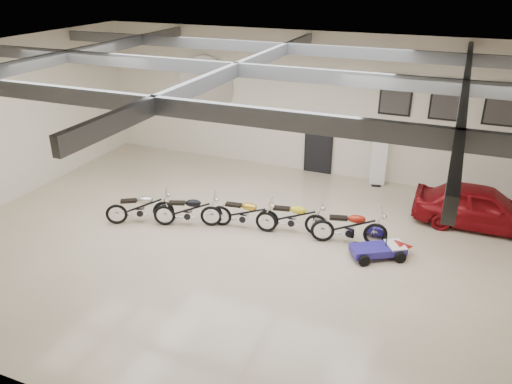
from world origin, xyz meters
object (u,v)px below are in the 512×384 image
at_px(motorcycle_black, 187,210).
at_px(motorcycle_red, 349,226).
at_px(motorcycle_yellow, 292,216).
at_px(motorcycle_gold, 243,213).
at_px(go_kart, 383,247).
at_px(banner_stand, 379,160).
at_px(vintage_car, 481,207).
at_px(motorcycle_silver, 140,207).

height_order(motorcycle_black, motorcycle_red, motorcycle_red).
bearing_deg(motorcycle_red, motorcycle_yellow, 166.28).
xyz_separation_m(motorcycle_black, motorcycle_gold, (1.58, 0.45, -0.00)).
distance_m(motorcycle_gold, go_kart, 4.00).
bearing_deg(banner_stand, motorcycle_yellow, -122.13).
relative_size(motorcycle_yellow, vintage_car, 0.53).
xyz_separation_m(banner_stand, motorcycle_silver, (-6.00, -5.37, -0.45)).
bearing_deg(motorcycle_yellow, motorcycle_black, -176.50).
xyz_separation_m(go_kart, vintage_car, (2.29, 2.77, 0.32)).
relative_size(motorcycle_gold, vintage_car, 0.52).
relative_size(motorcycle_silver, motorcycle_gold, 1.00).
bearing_deg(motorcycle_yellow, go_kart, -18.31).
distance_m(motorcycle_silver, motorcycle_black, 1.44).
distance_m(motorcycle_black, vintage_car, 8.48).
relative_size(banner_stand, motorcycle_black, 0.97).
bearing_deg(motorcycle_yellow, vintage_car, 15.36).
distance_m(motorcycle_gold, motorcycle_yellow, 1.39).
bearing_deg(vintage_car, motorcycle_silver, 110.64).
bearing_deg(motorcycle_silver, banner_stand, 11.19).
bearing_deg(banner_stand, go_kart, -88.92).
xyz_separation_m(motorcycle_black, go_kart, (5.57, 0.41, -0.20)).
height_order(motorcycle_red, vintage_car, vintage_car).
distance_m(banner_stand, motorcycle_silver, 8.06).
xyz_separation_m(motorcycle_gold, vintage_car, (6.28, 2.73, 0.13)).
bearing_deg(go_kart, motorcycle_gold, 147.73).
bearing_deg(motorcycle_gold, motorcycle_silver, -171.06).
xyz_separation_m(motorcycle_yellow, vintage_car, (4.92, 2.43, 0.12)).
height_order(motorcycle_yellow, vintage_car, vintage_car).
distance_m(motorcycle_gold, vintage_car, 6.85).
xyz_separation_m(motorcycle_silver, go_kart, (6.97, 0.77, -0.19)).
bearing_deg(motorcycle_black, motorcycle_gold, -4.80).
relative_size(motorcycle_black, go_kart, 1.14).
bearing_deg(motorcycle_yellow, motorcycle_red, -10.11).
height_order(motorcycle_yellow, motorcycle_red, motorcycle_red).
height_order(motorcycle_black, motorcycle_gold, motorcycle_black).
relative_size(motorcycle_gold, motorcycle_red, 0.96).
height_order(motorcycle_silver, motorcycle_gold, same).
bearing_deg(motorcycle_gold, motorcycle_red, -0.12).
bearing_deg(motorcycle_black, banner_stand, 26.75).
distance_m(motorcycle_black, motorcycle_gold, 1.64).
distance_m(banner_stand, motorcycle_yellow, 4.59).
xyz_separation_m(motorcycle_black, motorcycle_yellow, (2.94, 0.75, 0.00)).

